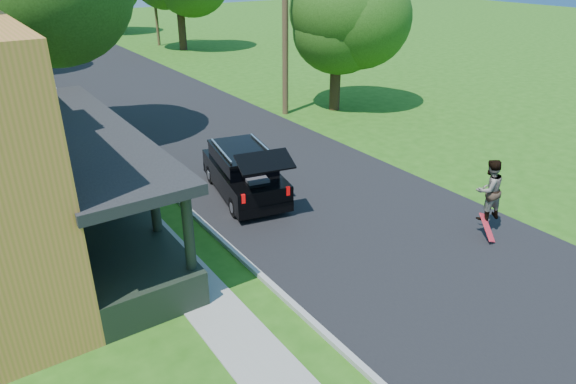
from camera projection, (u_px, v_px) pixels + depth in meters
ground at (412, 252)px, 13.99m from camera, size 140.00×140.00×0.00m
street at (149, 97)px, 28.97m from camera, size 8.00×120.00×0.02m
curb at (75, 108)px, 26.91m from camera, size 0.15×120.00×0.12m
sidewalk at (43, 112)px, 26.13m from camera, size 1.30×120.00×0.03m
black_suv at (244, 172)px, 16.95m from camera, size 2.58×4.82×2.13m
skateboarder at (489, 190)px, 14.42m from camera, size 0.98×0.82×1.80m
skateboard at (487, 228)px, 14.49m from camera, size 0.51×0.70×0.64m
tree_right_near at (337, 14)px, 24.63m from camera, size 6.42×6.15×7.52m
utility_pole_near at (285, 6)px, 23.75m from camera, size 1.83×0.32×9.98m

